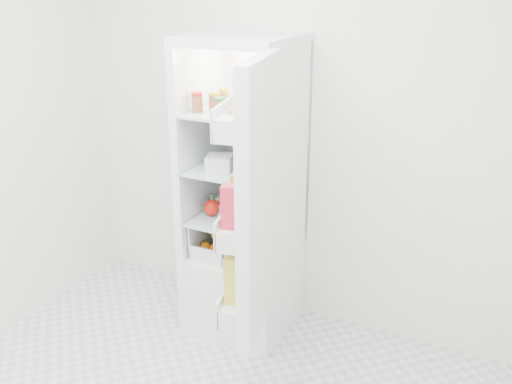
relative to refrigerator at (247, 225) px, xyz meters
The scene contains 19 objects.
room_walls 1.57m from the refrigerator, 80.89° to the right, with size 3.02×3.02×2.61m.
refrigerator is the anchor object (origin of this frame).
shelf_low 0.10m from the refrigerator, 90.00° to the right, with size 0.49×0.53×0.01m, color silver.
shelf_mid 0.39m from the refrigerator, 90.00° to the right, with size 0.49×0.53×0.01m, color silver.
shelf_top 0.72m from the refrigerator, 90.00° to the right, with size 0.49×0.53×0.01m, color silver.
crisper_left 0.15m from the refrigerator, 152.98° to the right, with size 0.23×0.46×0.22m, color silver, non-canonical shape.
crisper_right 0.15m from the refrigerator, 27.02° to the right, with size 0.23×0.46×0.22m, color silver, non-canonical shape.
condiment_jars 0.77m from the refrigerator, 94.77° to the right, with size 0.46×0.34×0.08m.
squeeze_bottle 0.84m from the refrigerator, 27.25° to the left, with size 0.05×0.05×0.16m, color white.
tub_white 0.48m from the refrigerator, 113.78° to the right, with size 0.14×0.14×0.09m, color silver.
tin_red 0.45m from the refrigerator, 40.35° to the right, with size 0.08×0.08×0.06m, color red.
foil_tray 0.42m from the refrigerator, 120.25° to the right, with size 0.16×0.12×0.04m, color silver.
red_cabbage 0.17m from the refrigerator, 13.89° to the left, with size 0.16×0.16×0.16m, color #4B1C53.
bell_pepper 0.25m from the refrigerator, 140.53° to the right, with size 0.10×0.10×0.10m, color red.
mushroom_bowl 0.18m from the refrigerator, 154.16° to the right, with size 0.15×0.15×0.07m, color #7FA4BE.
salad_bag 0.35m from the refrigerator, 54.67° to the right, with size 0.10×0.10×0.10m, color beige.
citrus_pile 0.18m from the refrigerator, 142.47° to the right, with size 0.20×0.31×0.16m.
veg_pile 0.18m from the refrigerator, 26.82° to the right, with size 0.16×0.30×0.10m.
fridge_door 0.85m from the refrigerator, 59.81° to the right, with size 0.29×0.60×1.30m.
Camera 1 is at (1.29, -1.58, 2.10)m, focal length 40.00 mm.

